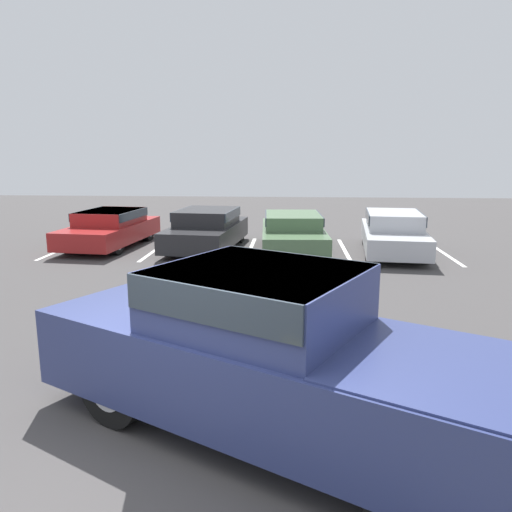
# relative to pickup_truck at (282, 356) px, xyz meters

# --- Properties ---
(ground_plane) EXTENTS (60.00, 60.00, 0.00)m
(ground_plane) POSITION_rel_pickup_truck_xyz_m (-1.06, -0.63, -0.89)
(ground_plane) COLOR #423F3F
(stall_stripe_a) EXTENTS (0.12, 4.06, 0.01)m
(stall_stripe_a) POSITION_rel_pickup_truck_xyz_m (-7.07, 10.36, -0.89)
(stall_stripe_a) COLOR white
(stall_stripe_a) RESTS_ON ground_plane
(stall_stripe_b) EXTENTS (0.12, 4.06, 0.01)m
(stall_stripe_b) POSITION_rel_pickup_truck_xyz_m (-4.13, 10.36, -0.89)
(stall_stripe_b) COLOR white
(stall_stripe_b) RESTS_ON ground_plane
(stall_stripe_c) EXTENTS (0.12, 4.06, 0.01)m
(stall_stripe_c) POSITION_rel_pickup_truck_xyz_m (-1.19, 10.36, -0.89)
(stall_stripe_c) COLOR white
(stall_stripe_c) RESTS_ON ground_plane
(stall_stripe_d) EXTENTS (0.12, 4.06, 0.01)m
(stall_stripe_d) POSITION_rel_pickup_truck_xyz_m (1.75, 10.36, -0.89)
(stall_stripe_d) COLOR white
(stall_stripe_d) RESTS_ON ground_plane
(stall_stripe_e) EXTENTS (0.12, 4.06, 0.01)m
(stall_stripe_e) POSITION_rel_pickup_truck_xyz_m (4.69, 10.36, -0.89)
(stall_stripe_e) COLOR white
(stall_stripe_e) RESTS_ON ground_plane
(pickup_truck) EXTENTS (5.81, 4.35, 1.80)m
(pickup_truck) POSITION_rel_pickup_truck_xyz_m (0.00, 0.00, 0.00)
(pickup_truck) COLOR navy
(pickup_truck) RESTS_ON ground_plane
(parked_sedan_a) EXTENTS (2.21, 4.42, 1.17)m
(parked_sedan_a) POSITION_rel_pickup_truck_xyz_m (-5.72, 10.62, -0.26)
(parked_sedan_a) COLOR maroon
(parked_sedan_a) RESTS_ON ground_plane
(parked_sedan_b) EXTENTS (2.25, 4.36, 1.24)m
(parked_sedan_b) POSITION_rel_pickup_truck_xyz_m (-2.56, 10.47, -0.24)
(parked_sedan_b) COLOR #232326
(parked_sedan_b) RESTS_ON ground_plane
(parked_sedan_c) EXTENTS (2.04, 4.47, 1.16)m
(parked_sedan_c) POSITION_rel_pickup_truck_xyz_m (0.13, 10.15, -0.27)
(parked_sedan_c) COLOR #4C6B47
(parked_sedan_c) RESTS_ON ground_plane
(parked_sedan_d) EXTENTS (2.17, 4.63, 1.23)m
(parked_sedan_d) POSITION_rel_pickup_truck_xyz_m (3.15, 10.19, -0.23)
(parked_sedan_d) COLOR #B7BABF
(parked_sedan_d) RESTS_ON ground_plane
(wheel_stop_curb) EXTENTS (1.94, 0.20, 0.14)m
(wheel_stop_curb) POSITION_rel_pickup_truck_xyz_m (-2.98, 12.97, -0.82)
(wheel_stop_curb) COLOR #B7B2A8
(wheel_stop_curb) RESTS_ON ground_plane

